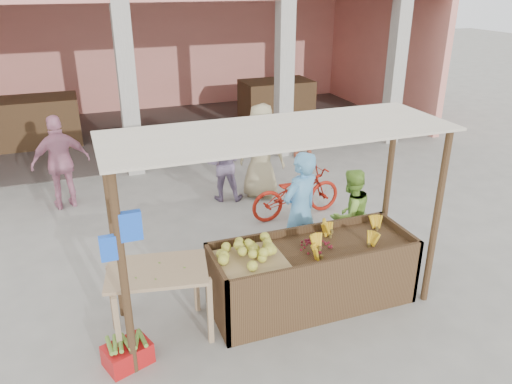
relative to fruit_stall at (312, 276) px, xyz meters
name	(u,v)px	position (x,y,z in m)	size (l,w,h in m)	color
ground	(276,310)	(-0.50, 0.00, -0.40)	(60.00, 60.00, 0.00)	slate
market_building	(150,29)	(-0.45, 8.93, 2.30)	(14.40, 6.40, 4.20)	#EA8B7A
fruit_stall	(312,276)	(0.00, 0.00, 0.00)	(2.60, 0.95, 0.80)	#4D351F
stall_awning	(275,165)	(-0.51, 0.06, 1.58)	(4.09, 1.35, 2.39)	#4D351F
banana_heap	(347,234)	(0.48, 0.03, 0.51)	(1.19, 0.65, 0.22)	yellow
melon_tray	(250,257)	(-0.87, -0.05, 0.50)	(0.83, 0.72, 0.22)	#9A7E4F
berry_heap	(315,243)	(0.03, 0.03, 0.48)	(0.47, 0.39, 0.15)	maroon
side_table	(158,280)	(-1.95, 0.04, 0.37)	(1.24, 0.94, 0.91)	tan
papaya_pile	(156,262)	(-1.95, 0.04, 0.61)	(0.70, 0.40, 0.20)	#4A832B
red_crate	(128,354)	(-2.40, -0.32, -0.27)	(0.49, 0.35, 0.25)	#B41314
plantain_bundle	(126,342)	(-2.40, -0.32, -0.11)	(0.39, 0.27, 0.08)	olive
produce_sacks	(301,143)	(2.38, 5.40, -0.08)	(0.84, 0.78, 0.64)	maroon
vendor_blue	(300,207)	(0.23, 0.91, 0.55)	(0.71, 0.52, 1.90)	#60ACE3
vendor_green	(350,213)	(1.02, 0.85, 0.36)	(0.73, 0.42, 1.51)	#89C142
motorcycle	(296,191)	(0.89, 2.46, 0.07)	(1.79, 0.62, 0.94)	maroon
shopper_b	(61,159)	(-2.94, 4.29, 0.53)	(1.09, 0.58, 1.86)	#C67B94
shopper_c	(261,147)	(0.62, 3.49, 0.61)	(0.98, 0.63, 2.02)	tan
shopper_f	(223,160)	(-0.09, 3.61, 0.40)	(0.78, 0.45, 1.59)	gray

